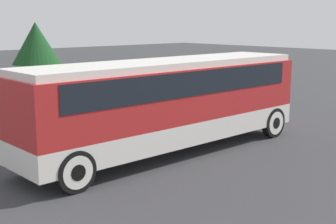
% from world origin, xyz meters
% --- Properties ---
extents(ground_plane, '(120.00, 120.00, 0.00)m').
position_xyz_m(ground_plane, '(0.00, 0.00, 0.00)').
color(ground_plane, '#38383A').
extents(tour_bus, '(10.93, 2.59, 3.18)m').
position_xyz_m(tour_bus, '(0.10, -0.00, 1.93)').
color(tour_bus, silver).
rests_on(tour_bus, ground_plane).
extents(parked_car_near, '(4.75, 1.90, 1.37)m').
position_xyz_m(parked_car_near, '(2.19, 5.76, 0.68)').
color(parked_car_near, navy).
rests_on(parked_car_near, ground_plane).
extents(tree_right, '(3.47, 3.47, 4.41)m').
position_xyz_m(tree_right, '(5.43, 19.81, 2.90)').
color(tree_right, brown).
rests_on(tree_right, ground_plane).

